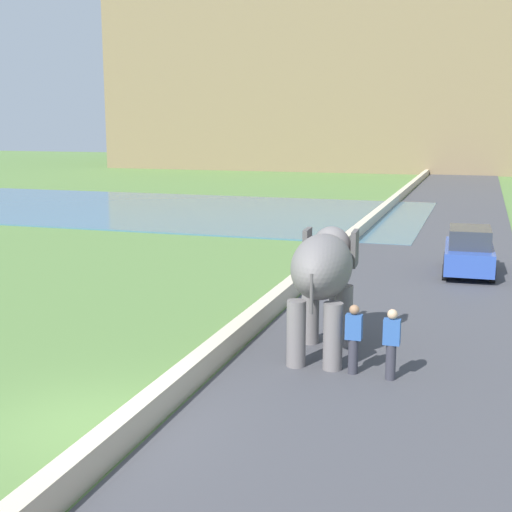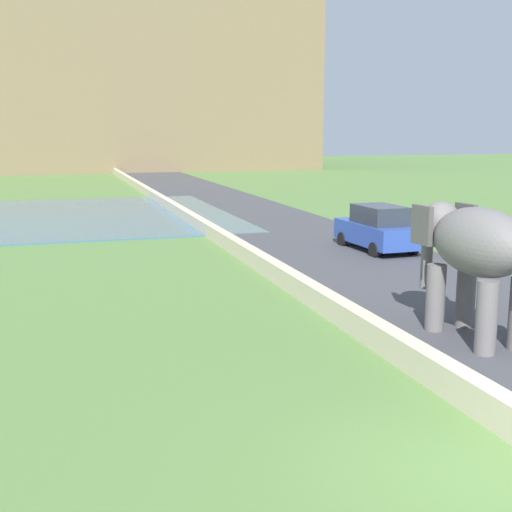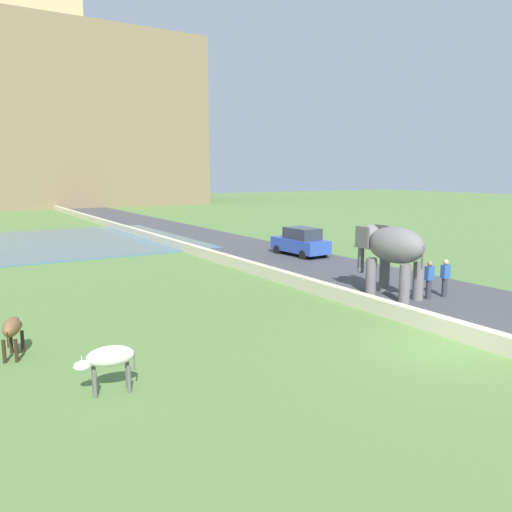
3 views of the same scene
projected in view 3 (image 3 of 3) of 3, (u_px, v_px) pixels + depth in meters
ground_plane at (441, 349)px, 14.72m from camera, size 220.00×220.00×0.00m
road_surface at (244, 249)px, 34.10m from camera, size 7.00×120.00×0.06m
barrier_wall at (207, 254)px, 30.41m from camera, size 0.40×110.00×0.58m
elephant at (391, 249)px, 20.61m from camera, size 1.54×3.50×2.99m
person_beside_elephant at (429, 279)px, 20.28m from camera, size 0.36×0.22×1.63m
person_trailing at (445, 278)px, 20.62m from camera, size 0.36×0.22×1.63m
car_blue at (301, 242)px, 31.20m from camera, size 1.90×4.06×1.80m
cow_brown at (13, 328)px, 13.97m from camera, size 0.77×1.42×1.15m
cow_white at (108, 359)px, 11.66m from camera, size 1.42×0.63×1.15m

